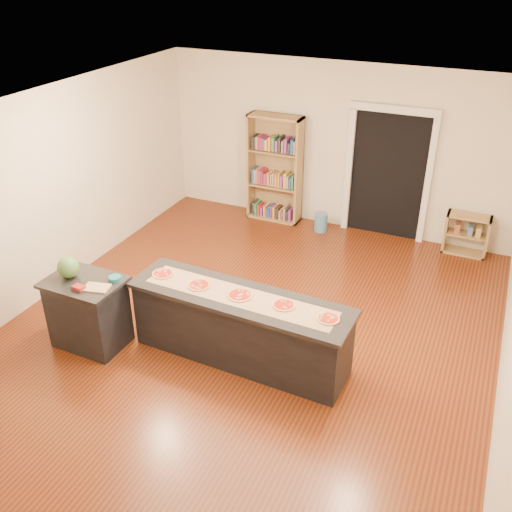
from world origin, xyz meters
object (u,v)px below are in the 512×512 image
at_px(low_shelf, 466,234).
at_px(watermelon, 68,267).
at_px(bookshelf, 275,169).
at_px(side_counter, 89,312).
at_px(waste_bin, 321,222).
at_px(kitchen_island, 240,327).

bearing_deg(low_shelf, watermelon, -133.91).
bearing_deg(watermelon, low_shelf, 46.09).
bearing_deg(watermelon, bookshelf, 78.61).
relative_size(bookshelf, low_shelf, 2.81).
xyz_separation_m(side_counter, waste_bin, (1.60, 4.17, -0.29)).
distance_m(kitchen_island, low_shelf, 4.40).
xyz_separation_m(kitchen_island, side_counter, (-1.81, -0.49, 0.02)).
xyz_separation_m(low_shelf, watermelon, (-4.16, -4.32, 0.70)).
bearing_deg(low_shelf, waste_bin, -176.07).
distance_m(waste_bin, watermelon, 4.62).
relative_size(bookshelf, waste_bin, 5.81).
bearing_deg(waste_bin, bookshelf, 171.59).
distance_m(kitchen_island, watermelon, 2.16).
bearing_deg(bookshelf, waste_bin, -8.41).
bearing_deg(bookshelf, side_counter, -98.78).
bearing_deg(kitchen_island, watermelon, -164.16).
bearing_deg(side_counter, bookshelf, 82.31).
distance_m(side_counter, waste_bin, 4.48).
xyz_separation_m(side_counter, watermelon, (-0.20, 0.01, 0.58)).
bearing_deg(low_shelf, kitchen_island, -119.21).
height_order(bookshelf, watermelon, bookshelf).
bearing_deg(bookshelf, kitchen_island, -73.23).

